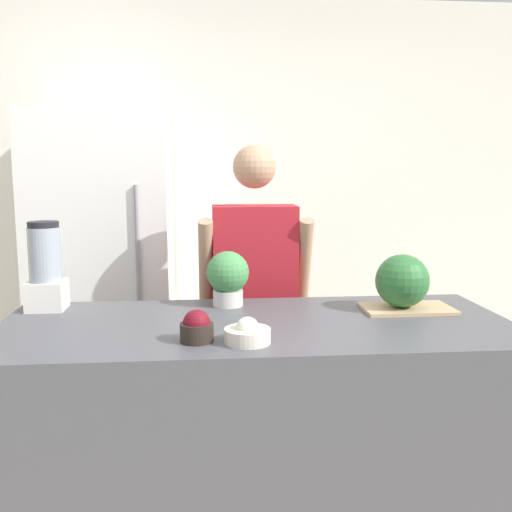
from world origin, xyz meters
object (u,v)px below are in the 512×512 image
object	(u,v)px
refrigerator	(105,268)
bowl_cherries	(197,328)
blender	(46,269)
person	(255,306)
watermelon	(402,281)
potted_plant	(228,276)
bowl_cream	(247,334)

from	to	relation	value
refrigerator	bowl_cherries	world-z (taller)	refrigerator
refrigerator	blender	distance (m)	1.08
person	watermelon	bearing A→B (deg)	-44.09
bowl_cherries	potted_plant	world-z (taller)	potted_plant
watermelon	bowl_cherries	bearing A→B (deg)	-156.96
bowl_cream	blender	bearing A→B (deg)	145.85
refrigerator	bowl_cherries	bearing A→B (deg)	-70.18
bowl_cherries	bowl_cream	xyz separation A→B (m)	(0.17, -0.03, -0.02)
person	blender	bearing A→B (deg)	-156.44
watermelon	bowl_cherries	world-z (taller)	watermelon
bowl_cherries	potted_plant	xyz separation A→B (m)	(0.13, 0.51, 0.08)
person	potted_plant	bearing A→B (deg)	-110.79
person	blender	size ratio (longest dim) A/B	4.42
person	watermelon	distance (m)	0.81
person	blender	distance (m)	1.02
bowl_cherries	bowl_cream	bearing A→B (deg)	-10.52
bowl_cherries	bowl_cream	distance (m)	0.17
bowl_cream	bowl_cherries	bearing A→B (deg)	169.48
refrigerator	blender	world-z (taller)	refrigerator
refrigerator	person	xyz separation A→B (m)	(0.84, -0.67, -0.09)
refrigerator	potted_plant	xyz separation A→B (m)	(0.69, -1.06, 0.14)
bowl_cherries	person	bearing A→B (deg)	72.91
watermelon	blender	bearing A→B (deg)	174.12
watermelon	blender	distance (m)	1.47
bowl_cherries	potted_plant	size ratio (longest dim) A/B	0.49
person	bowl_cream	world-z (taller)	person
refrigerator	bowl_cherries	xyz separation A→B (m)	(0.57, -1.57, 0.06)
bowl_cream	blender	size ratio (longest dim) A/B	0.43
person	bowl_cream	size ratio (longest dim) A/B	10.37
refrigerator	bowl_cream	xyz separation A→B (m)	(0.74, -1.60, 0.04)
bowl_cream	potted_plant	size ratio (longest dim) A/B	0.67
person	bowl_cherries	bearing A→B (deg)	-107.09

